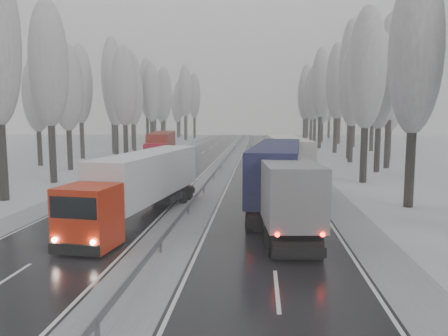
# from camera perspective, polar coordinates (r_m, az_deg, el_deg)

# --- Properties ---
(ground) EXTENTS (260.00, 260.00, 0.00)m
(ground) POSITION_cam_1_polar(r_m,az_deg,el_deg) (17.32, -11.34, -14.91)
(ground) COLOR silver
(ground) RESTS_ON ground
(carriageway_right) EXTENTS (7.50, 200.00, 0.03)m
(carriageway_right) POSITION_cam_1_polar(r_m,az_deg,el_deg) (45.90, 5.48, -1.16)
(carriageway_right) COLOR black
(carriageway_right) RESTS_ON ground
(carriageway_left) EXTENTS (7.50, 200.00, 0.03)m
(carriageway_left) POSITION_cam_1_polar(r_m,az_deg,el_deg) (46.93, -7.45, -1.01)
(carriageway_left) COLOR black
(carriageway_left) RESTS_ON ground
(median_slush) EXTENTS (3.00, 200.00, 0.04)m
(median_slush) POSITION_cam_1_polar(r_m,az_deg,el_deg) (46.12, -1.06, -1.09)
(median_slush) COLOR #A6A9AF
(median_slush) RESTS_ON ground
(shoulder_right) EXTENTS (2.40, 200.00, 0.04)m
(shoulder_right) POSITION_cam_1_polar(r_m,az_deg,el_deg) (46.23, 11.62, -1.21)
(shoulder_right) COLOR #A6A9AF
(shoulder_right) RESTS_ON ground
(shoulder_left) EXTENTS (2.40, 200.00, 0.04)m
(shoulder_left) POSITION_cam_1_polar(r_m,az_deg,el_deg) (48.21, -13.22, -0.92)
(shoulder_left) COLOR #A6A9AF
(shoulder_left) RESTS_ON ground
(median_guardrail) EXTENTS (0.12, 200.00, 0.76)m
(median_guardrail) POSITION_cam_1_polar(r_m,az_deg,el_deg) (46.03, -1.06, -0.38)
(median_guardrail) COLOR slate
(median_guardrail) RESTS_ON ground
(tree_16) EXTENTS (3.60, 3.60, 16.53)m
(tree_16) POSITION_cam_1_polar(r_m,az_deg,el_deg) (33.11, 23.78, 13.72)
(tree_16) COLOR black
(tree_16) RESTS_ON ground
(tree_18) EXTENTS (3.60, 3.60, 16.58)m
(tree_18) POSITION_cam_1_polar(r_m,az_deg,el_deg) (43.84, 18.17, 12.16)
(tree_18) COLOR black
(tree_18) RESTS_ON ground
(tree_19) EXTENTS (3.60, 3.60, 14.57)m
(tree_19) POSITION_cam_1_polar(r_m,az_deg,el_deg) (49.08, 23.37, 9.84)
(tree_19) COLOR black
(tree_19) RESTS_ON ground
(tree_20) EXTENTS (3.60, 3.60, 15.71)m
(tree_20) POSITION_cam_1_polar(r_m,az_deg,el_deg) (52.48, 19.72, 10.56)
(tree_20) COLOR black
(tree_20) RESTS_ON ground
(tree_21) EXTENTS (3.60, 3.60, 18.62)m
(tree_21) POSITION_cam_1_polar(r_m,az_deg,el_deg) (57.06, 20.95, 12.05)
(tree_21) COLOR black
(tree_21) RESTS_ON ground
(tree_22) EXTENTS (3.60, 3.60, 15.86)m
(tree_22) POSITION_cam_1_polar(r_m,az_deg,el_deg) (62.43, 16.43, 10.11)
(tree_22) COLOR black
(tree_22) RESTS_ON ground
(tree_23) EXTENTS (3.60, 3.60, 13.55)m
(tree_23) POSITION_cam_1_polar(r_m,az_deg,el_deg) (67.74, 20.96, 8.41)
(tree_23) COLOR black
(tree_23) RESTS_ON ground
(tree_24) EXTENTS (3.60, 3.60, 20.49)m
(tree_24) POSITION_cam_1_polar(r_m,az_deg,el_deg) (68.13, 16.31, 12.31)
(tree_24) COLOR black
(tree_24) RESTS_ON ground
(tree_25) EXTENTS (3.60, 3.60, 19.44)m
(tree_25) POSITION_cam_1_polar(r_m,az_deg,el_deg) (73.58, 21.04, 11.18)
(tree_25) COLOR black
(tree_25) RESTS_ON ground
(tree_26) EXTENTS (3.60, 3.60, 18.78)m
(tree_26) POSITION_cam_1_polar(r_m,az_deg,el_deg) (78.02, 14.51, 10.84)
(tree_26) COLOR black
(tree_26) RESTS_ON ground
(tree_27) EXTENTS (3.60, 3.60, 17.62)m
(tree_27) POSITION_cam_1_polar(r_m,az_deg,el_deg) (83.34, 18.94, 9.90)
(tree_27) COLOR black
(tree_27) RESTS_ON ground
(tree_28) EXTENTS (3.60, 3.60, 19.62)m
(tree_28) POSITION_cam_1_polar(r_m,az_deg,el_deg) (88.41, 12.53, 10.74)
(tree_28) COLOR black
(tree_28) RESTS_ON ground
(tree_29) EXTENTS (3.60, 3.60, 18.11)m
(tree_29) POSITION_cam_1_polar(r_m,az_deg,el_deg) (93.54, 16.72, 9.80)
(tree_29) COLOR black
(tree_29) RESTS_ON ground
(tree_30) EXTENTS (3.60, 3.60, 17.86)m
(tree_30) POSITION_cam_1_polar(r_m,az_deg,el_deg) (98.02, 11.86, 9.70)
(tree_30) COLOR black
(tree_30) RESTS_ON ground
(tree_31) EXTENTS (3.60, 3.60, 18.58)m
(tree_31) POSITION_cam_1_polar(r_m,az_deg,el_deg) (102.88, 14.90, 9.73)
(tree_31) COLOR black
(tree_31) RESTS_ON ground
(tree_32) EXTENTS (3.60, 3.60, 17.33)m
(tree_32) POSITION_cam_1_polar(r_m,az_deg,el_deg) (105.46, 11.38, 9.32)
(tree_32) COLOR black
(tree_32) RESTS_ON ground
(tree_33) EXTENTS (3.60, 3.60, 14.33)m
(tree_33) POSITION_cam_1_polar(r_m,az_deg,el_deg) (109.75, 12.76, 8.18)
(tree_33) COLOR black
(tree_33) RESTS_ON ground
(tree_34) EXTENTS (3.60, 3.60, 17.63)m
(tree_34) POSITION_cam_1_polar(r_m,az_deg,el_deg) (112.43, 10.50, 9.27)
(tree_34) COLOR black
(tree_34) RESTS_ON ground
(tree_35) EXTENTS (3.60, 3.60, 18.25)m
(tree_35) POSITION_cam_1_polar(r_m,az_deg,el_deg) (117.67, 14.83, 9.24)
(tree_35) COLOR black
(tree_35) RESTS_ON ground
(tree_36) EXTENTS (3.60, 3.60, 20.23)m
(tree_36) POSITION_cam_1_polar(r_m,az_deg,el_deg) (122.43, 10.66, 9.84)
(tree_36) COLOR black
(tree_36) RESTS_ON ground
(tree_37) EXTENTS (3.60, 3.60, 16.37)m
(tree_37) POSITION_cam_1_polar(r_m,az_deg,el_deg) (127.17, 13.61, 8.54)
(tree_37) COLOR black
(tree_37) RESTS_ON ground
(tree_38) EXTENTS (3.60, 3.60, 17.97)m
(tree_38) POSITION_cam_1_polar(r_m,az_deg,el_deg) (133.03, 10.91, 8.96)
(tree_38) COLOR black
(tree_38) RESTS_ON ground
(tree_39) EXTENTS (3.60, 3.60, 16.19)m
(tree_39) POSITION_cam_1_polar(r_m,az_deg,el_deg) (137.29, 11.90, 8.40)
(tree_39) COLOR black
(tree_39) RESTS_ON ground
(tree_58) EXTENTS (3.60, 3.60, 17.21)m
(tree_58) POSITION_cam_1_polar(r_m,az_deg,el_deg) (44.84, -21.95, 12.40)
(tree_58) COLOR black
(tree_58) RESTS_ON ground
(tree_60) EXTENTS (3.60, 3.60, 14.84)m
(tree_60) POSITION_cam_1_polar(r_m,az_deg,el_deg) (54.52, -19.80, 9.82)
(tree_60) COLOR black
(tree_60) RESTS_ON ground
(tree_61) EXTENTS (3.60, 3.60, 13.95)m
(tree_61) POSITION_cam_1_polar(r_m,az_deg,el_deg) (60.61, -23.23, 8.79)
(tree_61) COLOR black
(tree_61) RESTS_ON ground
(tree_62) EXTENTS (3.60, 3.60, 16.04)m
(tree_62) POSITION_cam_1_polar(r_m,az_deg,el_deg) (62.13, -12.89, 10.34)
(tree_62) COLOR black
(tree_62) RESTS_ON ground
(tree_63) EXTENTS (3.60, 3.60, 16.88)m
(tree_63) POSITION_cam_1_polar(r_m,az_deg,el_deg) (68.62, -18.29, 10.27)
(tree_63) COLOR black
(tree_63) RESTS_ON ground
(tree_64) EXTENTS (3.60, 3.60, 15.42)m
(tree_64) POSITION_cam_1_polar(r_m,az_deg,el_deg) (71.97, -14.03, 9.49)
(tree_64) COLOR black
(tree_64) RESTS_ON ground
(tree_65) EXTENTS (3.60, 3.60, 19.48)m
(tree_65) POSITION_cam_1_polar(r_m,az_deg,el_deg) (76.49, -14.41, 11.25)
(tree_65) COLOR black
(tree_65) RESTS_ON ground
(tree_66) EXTENTS (3.60, 3.60, 15.23)m
(tree_66) POSITION_cam_1_polar(r_m,az_deg,el_deg) (81.12, -11.76, 9.14)
(tree_66) COLOR black
(tree_66) RESTS_ON ground
(tree_67) EXTENTS (3.60, 3.60, 17.09)m
(tree_67) POSITION_cam_1_polar(r_m,az_deg,el_deg) (85.40, -11.92, 9.82)
(tree_67) COLOR black
(tree_67) RESTS_ON ground
(tree_68) EXTENTS (3.60, 3.60, 16.65)m
(tree_68) POSITION_cam_1_polar(r_m,az_deg,el_deg) (87.27, -9.50, 9.62)
(tree_68) COLOR black
(tree_68) RESTS_ON ground
(tree_69) EXTENTS (3.60, 3.60, 19.35)m
(tree_69) POSITION_cam_1_polar(r_m,az_deg,el_deg) (92.49, -11.86, 10.47)
(tree_69) COLOR black
(tree_69) RESTS_ON ground
(tree_70) EXTENTS (3.60, 3.60, 17.09)m
(tree_70) POSITION_cam_1_polar(r_m,az_deg,el_deg) (97.03, -7.88, 9.52)
(tree_70) COLOR black
(tree_70) RESTS_ON ground
(tree_71) EXTENTS (3.60, 3.60, 19.61)m
(tree_71) POSITION_cam_1_polar(r_m,az_deg,el_deg) (102.11, -10.06, 10.25)
(tree_71) COLOR black
(tree_71) RESTS_ON ground
(tree_72) EXTENTS (3.60, 3.60, 15.11)m
(tree_72) POSITION_cam_1_polar(r_m,az_deg,el_deg) (106.66, -8.16, 8.59)
(tree_72) COLOR black
(tree_72) RESTS_ON ground
(tree_73) EXTENTS (3.60, 3.60, 17.22)m
(tree_73) POSITION_cam_1_polar(r_m,az_deg,el_deg) (111.26, -9.18, 9.19)
(tree_73) COLOR black
(tree_73) RESTS_ON ground
(tree_74) EXTENTS (3.60, 3.60, 19.68)m
(tree_74) POSITION_cam_1_polar(r_m,az_deg,el_deg) (116.61, -5.11, 9.91)
(tree_74) COLOR black
(tree_74) RESTS_ON ground
(tree_75) EXTENTS (3.60, 3.60, 18.60)m
(tree_75) POSITION_cam_1_polar(r_m,az_deg,el_deg) (122.34, -9.06, 9.39)
(tree_75) COLOR black
(tree_75) RESTS_ON ground
(tree_76) EXTENTS (3.60, 3.60, 18.55)m
(tree_76) POSITION_cam_1_polar(r_m,az_deg,el_deg) (125.68, -3.91, 9.37)
(tree_76) COLOR black
(tree_76) RESTS_ON ground
(tree_77) EXTENTS (3.60, 3.60, 14.32)m
(tree_77) POSITION_cam_1_polar(r_m,az_deg,el_deg) (130.47, -6.10, 8.07)
(tree_77) COLOR black
(tree_77) RESTS_ON ground
(tree_78) EXTENTS (3.60, 3.60, 19.55)m
(tree_78) POSITION_cam_1_polar(r_m,az_deg,el_deg) (132.76, -5.00, 9.50)
(tree_78) COLOR black
(tree_78) RESTS_ON ground
(tree_79) EXTENTS (3.60, 3.60, 17.07)m
(tree_79) POSITION_cam_1_polar(r_m,az_deg,el_deg) (137.11, -5.87, 8.74)
(tree_79) COLOR black
(tree_79) RESTS_ON ground
(truck_grey_tarp) EXTENTS (4.00, 16.35, 4.16)m
(truck_grey_tarp) POSITION_cam_1_polar(r_m,az_deg,el_deg) (26.22, 6.91, -1.88)
(truck_grey_tarp) COLOR #4F4F54
(truck_grey_tarp) RESTS_ON ground
(truck_blue_box) EXTENTS (4.39, 17.65, 4.49)m
(truck_blue_box) POSITION_cam_1_polar(r_m,az_deg,el_deg) (30.58, 7.07, -0.27)
(truck_blue_box) COLOR #1D234A
(truck_blue_box) RESTS_ON ground
(truck_cream_box) EXTENTS (3.94, 17.15, 4.37)m
(truck_cream_box) POSITION_cam_1_polar(r_m,az_deg,el_deg) (42.10, 8.02, 1.55)
(truck_cream_box) COLOR #9C968A
(truck_cream_box) RESTS_ON ground
(box_truck_distant) EXTENTS (2.84, 7.02, 2.55)m
(box_truck_distant) POSITION_cam_1_polar(r_m,az_deg,el_deg) (88.94, 4.22, 3.55)
(box_truck_distant) COLOR #B4B7BB
(box_truck_distant) RESTS_ON ground
(truck_red_white) EXTENTS (4.48, 15.98, 4.06)m
(truck_red_white) POSITION_cam_1_polar(r_m,az_deg,el_deg) (27.49, -10.53, -1.66)
(truck_red_white) COLOR red
(truck_red_white) RESTS_ON ground
(truck_red_red) EXTENTS (4.54, 16.47, 4.19)m
(truck_red_red) POSITION_cam_1_polar(r_m,az_deg,el_deg) (57.61, -8.17, 2.86)
(truck_red_red) COLOR #A7091C
(truck_red_red) RESTS_ON ground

